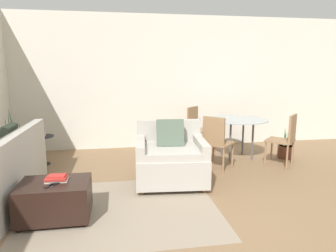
{
  "coord_description": "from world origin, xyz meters",
  "views": [
    {
      "loc": [
        -0.97,
        -2.69,
        1.63
      ],
      "look_at": [
        -0.18,
        1.95,
        0.75
      ],
      "focal_mm": 32.0,
      "sensor_mm": 36.0,
      "label": 1
    }
  ],
  "objects_px": {
    "dining_table": "(237,123)",
    "side_table": "(42,145)",
    "armchair": "(171,159)",
    "tv_remote_primary": "(52,185)",
    "tv_remote_secondary": "(52,185)",
    "picture_frame": "(41,131)",
    "potted_plant": "(15,154)",
    "potted_plant_small": "(286,150)",
    "ottoman": "(55,199)",
    "dining_chair_near_right": "(285,137)",
    "dining_chair_far_left": "(197,126)",
    "dining_chair_near_left": "(216,139)",
    "book_stack": "(57,178)"
  },
  "relations": [
    {
      "from": "tv_remote_secondary",
      "to": "picture_frame",
      "type": "distance_m",
      "value": 2.26
    },
    {
      "from": "potted_plant",
      "to": "potted_plant_small",
      "type": "bearing_deg",
      "value": -4.23
    },
    {
      "from": "tv_remote_primary",
      "to": "side_table",
      "type": "bearing_deg",
      "value": 105.38
    },
    {
      "from": "picture_frame",
      "to": "dining_chair_near_left",
      "type": "relative_size",
      "value": 0.19
    },
    {
      "from": "dining_table",
      "to": "side_table",
      "type": "bearing_deg",
      "value": 177.47
    },
    {
      "from": "side_table",
      "to": "potted_plant",
      "type": "bearing_deg",
      "value": 175.44
    },
    {
      "from": "dining_table",
      "to": "picture_frame",
      "type": "bearing_deg",
      "value": 177.46
    },
    {
      "from": "dining_table",
      "to": "book_stack",
      "type": "bearing_deg",
      "value": -146.76
    },
    {
      "from": "ottoman",
      "to": "potted_plant_small",
      "type": "height_order",
      "value": "potted_plant_small"
    },
    {
      "from": "side_table",
      "to": "dining_table",
      "type": "xyz_separation_m",
      "value": [
        3.49,
        -0.15,
        0.3
      ]
    },
    {
      "from": "ottoman",
      "to": "picture_frame",
      "type": "bearing_deg",
      "value": 106.07
    },
    {
      "from": "tv_remote_secondary",
      "to": "dining_chair_near_left",
      "type": "bearing_deg",
      "value": 31.59
    },
    {
      "from": "armchair",
      "to": "book_stack",
      "type": "bearing_deg",
      "value": -149.57
    },
    {
      "from": "armchair",
      "to": "ottoman",
      "type": "relative_size",
      "value": 1.42
    },
    {
      "from": "side_table",
      "to": "dining_chair_far_left",
      "type": "relative_size",
      "value": 0.57
    },
    {
      "from": "tv_remote_primary",
      "to": "potted_plant_small",
      "type": "relative_size",
      "value": 0.23
    },
    {
      "from": "armchair",
      "to": "tv_remote_primary",
      "type": "xyz_separation_m",
      "value": [
        -1.46,
        -0.95,
        0.07
      ]
    },
    {
      "from": "potted_plant",
      "to": "dining_chair_near_right",
      "type": "xyz_separation_m",
      "value": [
        4.58,
        -0.81,
        0.31
      ]
    },
    {
      "from": "potted_plant_small",
      "to": "dining_chair_near_right",
      "type": "bearing_deg",
      "value": -123.49
    },
    {
      "from": "book_stack",
      "to": "dining_chair_far_left",
      "type": "bearing_deg",
      "value": 47.86
    },
    {
      "from": "tv_remote_primary",
      "to": "potted_plant_small",
      "type": "distance_m",
      "value": 4.24
    },
    {
      "from": "side_table",
      "to": "armchair",
      "type": "bearing_deg",
      "value": -30.36
    },
    {
      "from": "armchair",
      "to": "potted_plant_small",
      "type": "xyz_separation_m",
      "value": [
        2.36,
        0.88,
        -0.2
      ]
    },
    {
      "from": "side_table",
      "to": "dining_chair_near_left",
      "type": "distance_m",
      "value": 2.99
    },
    {
      "from": "tv_remote_secondary",
      "to": "potted_plant_small",
      "type": "distance_m",
      "value": 4.24
    },
    {
      "from": "ottoman",
      "to": "tv_remote_secondary",
      "type": "relative_size",
      "value": 4.86
    },
    {
      "from": "dining_chair_far_left",
      "to": "book_stack",
      "type": "bearing_deg",
      "value": -132.14
    },
    {
      "from": "tv_remote_primary",
      "to": "picture_frame",
      "type": "bearing_deg",
      "value": 105.38
    },
    {
      "from": "armchair",
      "to": "dining_table",
      "type": "bearing_deg",
      "value": 35.83
    },
    {
      "from": "potted_plant",
      "to": "dining_table",
      "type": "distance_m",
      "value": 3.99
    },
    {
      "from": "dining_chair_far_left",
      "to": "potted_plant",
      "type": "bearing_deg",
      "value": -172.82
    },
    {
      "from": "side_table",
      "to": "dining_table",
      "type": "relative_size",
      "value": 0.47
    },
    {
      "from": "ottoman",
      "to": "dining_chair_far_left",
      "type": "distance_m",
      "value": 3.43
    },
    {
      "from": "ottoman",
      "to": "side_table",
      "type": "distance_m",
      "value": 2.17
    },
    {
      "from": "side_table",
      "to": "potted_plant_small",
      "type": "height_order",
      "value": "potted_plant_small"
    },
    {
      "from": "dining_chair_near_right",
      "to": "potted_plant_small",
      "type": "height_order",
      "value": "dining_chair_near_right"
    },
    {
      "from": "side_table",
      "to": "dining_table",
      "type": "height_order",
      "value": "dining_table"
    },
    {
      "from": "dining_table",
      "to": "dining_chair_near_right",
      "type": "distance_m",
      "value": 0.88
    },
    {
      "from": "armchair",
      "to": "ottoman",
      "type": "distance_m",
      "value": 1.7
    },
    {
      "from": "tv_remote_primary",
      "to": "potted_plant",
      "type": "xyz_separation_m",
      "value": [
        -1.06,
        2.19,
        -0.22
      ]
    },
    {
      "from": "dining_table",
      "to": "dining_chair_far_left",
      "type": "distance_m",
      "value": 0.88
    },
    {
      "from": "armchair",
      "to": "potted_plant",
      "type": "xyz_separation_m",
      "value": [
        -2.52,
        1.24,
        -0.15
      ]
    },
    {
      "from": "armchair",
      "to": "dining_chair_far_left",
      "type": "bearing_deg",
      "value": 63.33
    },
    {
      "from": "potted_plant",
      "to": "ottoman",
      "type": "bearing_deg",
      "value": -63.26
    },
    {
      "from": "dining_table",
      "to": "tv_remote_secondary",
      "type": "bearing_deg",
      "value": -145.14
    },
    {
      "from": "picture_frame",
      "to": "dining_chair_near_right",
      "type": "bearing_deg",
      "value": -10.6
    },
    {
      "from": "tv_remote_secondary",
      "to": "dining_chair_far_left",
      "type": "height_order",
      "value": "dining_chair_far_left"
    },
    {
      "from": "dining_table",
      "to": "dining_chair_far_left",
      "type": "height_order",
      "value": "dining_chair_far_left"
    },
    {
      "from": "picture_frame",
      "to": "dining_chair_near_right",
      "type": "relative_size",
      "value": 0.19
    },
    {
      "from": "dining_chair_near_right",
      "to": "side_table",
      "type": "bearing_deg",
      "value": 169.4
    }
  ]
}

